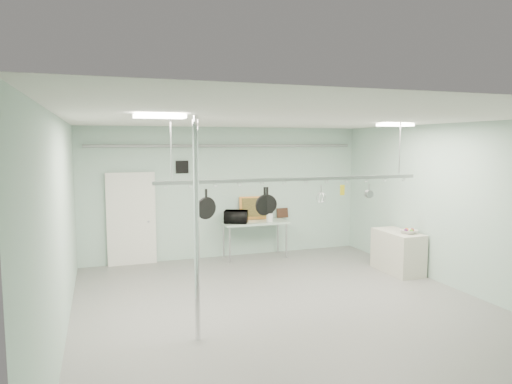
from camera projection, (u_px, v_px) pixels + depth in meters
name	position (u px, v px, depth m)	size (l,w,h in m)	color
floor	(290.00, 311.00, 7.67)	(8.00, 8.00, 0.00)	gray
ceiling	(292.00, 120.00, 7.33)	(7.00, 8.00, 0.02)	silver
back_wall	(227.00, 192.00, 11.25)	(7.00, 0.02, 3.20)	#A2C2AF
right_wall	(461.00, 208.00, 8.63)	(0.02, 8.00, 3.20)	#A2C2AF
door	(131.00, 220.00, 10.52)	(1.10, 0.10, 2.20)	silver
wall_vent	(182.00, 167.00, 10.80)	(0.30, 0.04, 0.30)	black
conduit_pipe	(227.00, 146.00, 11.04)	(0.07, 0.07, 6.60)	gray
chrome_pole	(197.00, 230.00, 6.38)	(0.08, 0.08, 3.20)	silver
prep_table	(255.00, 224.00, 11.16)	(1.60, 0.70, 0.91)	#9CB7A2
side_cabinet	(398.00, 252.00, 9.96)	(0.60, 1.20, 0.90)	beige
pot_rack	(295.00, 178.00, 7.78)	(4.80, 0.06, 1.00)	#B7B7BC
light_panel_left	(160.00, 116.00, 5.87)	(0.65, 0.30, 0.05)	white
light_panel_right	(395.00, 125.00, 8.67)	(0.65, 0.30, 0.05)	white
microwave	(236.00, 217.00, 10.92)	(0.55, 0.37, 0.30)	black
coffee_canister	(270.00, 217.00, 11.09)	(0.16, 0.16, 0.22)	silver
painting_large	(255.00, 208.00, 11.43)	(0.78, 0.05, 0.58)	orange
painting_small	(282.00, 213.00, 11.69)	(0.30, 0.04, 0.25)	black
fruit_bowl	(409.00, 232.00, 9.67)	(0.34, 0.34, 0.08)	silver
skillet_left	(206.00, 204.00, 7.32)	(0.36, 0.06, 0.49)	black
skillet_mid	(267.00, 200.00, 7.65)	(0.32, 0.06, 0.43)	black
skillet_right	(265.00, 201.00, 7.64)	(0.35, 0.06, 0.47)	black
whisk	(321.00, 195.00, 7.97)	(0.18, 0.18, 0.36)	silver
grater	(342.00, 190.00, 8.10)	(0.08, 0.02, 0.21)	yellow
saucepan	(369.00, 190.00, 8.28)	(0.14, 0.09, 0.25)	#A4A4A9
fruit_cluster	(409.00, 230.00, 9.67)	(0.24, 0.24, 0.09)	#A40F20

